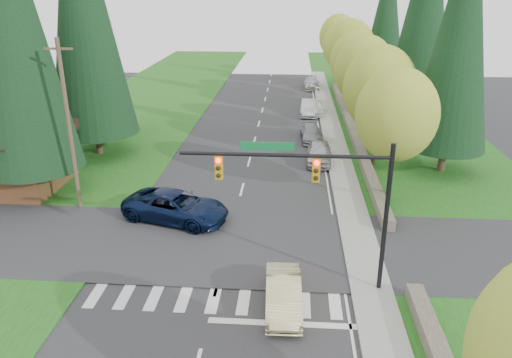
# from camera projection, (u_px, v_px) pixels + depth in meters

# --- Properties ---
(ground) EXTENTS (120.00, 120.00, 0.00)m
(ground) POSITION_uv_depth(u_px,v_px,m) (200.00, 351.00, 18.49)
(ground) COLOR #28282B
(ground) RESTS_ON ground
(grass_east) EXTENTS (14.00, 110.00, 0.06)m
(grass_east) POSITION_uv_depth(u_px,v_px,m) (426.00, 170.00, 36.15)
(grass_east) COLOR #1D4C14
(grass_east) RESTS_ON ground
(grass_west) EXTENTS (14.00, 110.00, 0.06)m
(grass_west) POSITION_uv_depth(u_px,v_px,m) (78.00, 162.00, 37.91)
(grass_west) COLOR #1D4C14
(grass_west) RESTS_ON ground
(cross_street) EXTENTS (120.00, 8.00, 0.10)m
(cross_street) POSITION_uv_depth(u_px,v_px,m) (228.00, 245.00, 25.91)
(cross_street) COLOR #28282B
(cross_street) RESTS_ON ground
(sidewalk_east) EXTENTS (1.80, 80.00, 0.13)m
(sidewalk_east) POSITION_uv_depth(u_px,v_px,m) (339.00, 159.00, 38.40)
(sidewalk_east) COLOR gray
(sidewalk_east) RESTS_ON ground
(curb_east) EXTENTS (0.20, 80.00, 0.13)m
(curb_east) POSITION_uv_depth(u_px,v_px,m) (328.00, 158.00, 38.46)
(curb_east) COLOR gray
(curb_east) RESTS_ON ground
(stone_wall_north) EXTENTS (0.70, 40.00, 0.70)m
(stone_wall_north) POSITION_uv_depth(u_px,v_px,m) (351.00, 128.00, 45.60)
(stone_wall_north) COLOR #4C4438
(stone_wall_north) RESTS_ON ground
(traffic_signal) EXTENTS (8.70, 0.37, 6.80)m
(traffic_signal) POSITION_uv_depth(u_px,v_px,m) (320.00, 184.00, 20.53)
(traffic_signal) COLOR black
(traffic_signal) RESTS_ON ground
(brown_building) EXTENTS (8.40, 8.40, 5.40)m
(brown_building) POSITION_uv_depth(u_px,v_px,m) (10.00, 141.00, 32.27)
(brown_building) COLOR #4C2D19
(brown_building) RESTS_ON ground
(utility_pole) EXTENTS (1.60, 0.24, 10.00)m
(utility_pole) POSITION_uv_depth(u_px,v_px,m) (69.00, 125.00, 28.38)
(utility_pole) COLOR #473828
(utility_pole) RESTS_ON ground
(decid_tree_0) EXTENTS (4.80, 4.80, 8.37)m
(decid_tree_0) POSITION_uv_depth(u_px,v_px,m) (397.00, 115.00, 28.79)
(decid_tree_0) COLOR #38281C
(decid_tree_0) RESTS_ON ground
(decid_tree_1) EXTENTS (5.20, 5.20, 8.80)m
(decid_tree_1) POSITION_uv_depth(u_px,v_px,m) (380.00, 88.00, 35.21)
(decid_tree_1) COLOR #38281C
(decid_tree_1) RESTS_ON ground
(decid_tree_2) EXTENTS (5.00, 5.00, 8.82)m
(decid_tree_2) POSITION_uv_depth(u_px,v_px,m) (364.00, 70.00, 41.67)
(decid_tree_2) COLOR #38281C
(decid_tree_2) RESTS_ON ground
(decid_tree_3) EXTENTS (5.00, 5.00, 8.55)m
(decid_tree_3) POSITION_uv_depth(u_px,v_px,m) (356.00, 61.00, 48.25)
(decid_tree_3) COLOR #38281C
(decid_tree_3) RESTS_ON ground
(decid_tree_4) EXTENTS (5.40, 5.40, 9.18)m
(decid_tree_4) POSITION_uv_depth(u_px,v_px,m) (350.00, 48.00, 54.59)
(decid_tree_4) COLOR #38281C
(decid_tree_4) RESTS_ON ground
(decid_tree_5) EXTENTS (4.80, 4.80, 8.30)m
(decid_tree_5) POSITION_uv_depth(u_px,v_px,m) (342.00, 45.00, 61.29)
(decid_tree_5) COLOR #38281C
(decid_tree_5) RESTS_ON ground
(decid_tree_6) EXTENTS (5.20, 5.20, 8.86)m
(decid_tree_6) POSITION_uv_depth(u_px,v_px,m) (338.00, 37.00, 67.65)
(decid_tree_6) COLOR #38281C
(decid_tree_6) RESTS_ON ground
(conifer_w_a) EXTENTS (6.12, 6.12, 19.80)m
(conifer_w_a) POSITION_uv_depth(u_px,v_px,m) (10.00, 19.00, 28.39)
(conifer_w_a) COLOR #38281C
(conifer_w_a) RESTS_ON ground
(conifer_w_b) EXTENTS (5.44, 5.44, 17.80)m
(conifer_w_b) POSITION_uv_depth(u_px,v_px,m) (2.00, 30.00, 32.68)
(conifer_w_b) COLOR #38281C
(conifer_w_b) RESTS_ON ground
(conifer_w_c) EXTENTS (6.46, 6.46, 20.80)m
(conifer_w_c) POSITION_uv_depth(u_px,v_px,m) (82.00, 4.00, 35.56)
(conifer_w_c) COLOR #38281C
(conifer_w_c) RESTS_ON ground
(conifer_w_e) EXTENTS (5.78, 5.78, 18.80)m
(conifer_w_e) POSITION_uv_depth(u_px,v_px,m) (89.00, 14.00, 41.63)
(conifer_w_e) COLOR #38281C
(conifer_w_e) RESTS_ON ground
(conifer_e_a) EXTENTS (5.44, 5.44, 17.80)m
(conifer_e_a) POSITION_uv_depth(u_px,v_px,m) (461.00, 31.00, 32.49)
(conifer_e_a) COLOR #38281C
(conifer_e_a) RESTS_ON ground
(conifer_e_b) EXTENTS (6.12, 6.12, 19.80)m
(conifer_e_b) POSITION_uv_depth(u_px,v_px,m) (426.00, 5.00, 45.04)
(conifer_e_b) COLOR #38281C
(conifer_e_b) RESTS_ON ground
(conifer_e_c) EXTENTS (5.10, 5.10, 16.80)m
(conifer_e_c) POSITION_uv_depth(u_px,v_px,m) (387.00, 14.00, 58.65)
(conifer_e_c) COLOR #38281C
(conifer_e_c) RESTS_ON ground
(sedan_champagne) EXTENTS (1.63, 4.23, 1.37)m
(sedan_champagne) POSITION_uv_depth(u_px,v_px,m) (283.00, 294.00, 20.65)
(sedan_champagne) COLOR #CBC087
(sedan_champagne) RESTS_ON ground
(suv_navy) EXTENTS (6.61, 4.44, 1.68)m
(suv_navy) POSITION_uv_depth(u_px,v_px,m) (176.00, 207.00, 28.35)
(suv_navy) COLOR #0A1633
(suv_navy) RESTS_ON ground
(parked_car_a) EXTENTS (2.02, 4.54, 1.52)m
(parked_car_a) POSITION_uv_depth(u_px,v_px,m) (319.00, 153.00, 37.49)
(parked_car_a) COLOR #ADACB1
(parked_car_a) RESTS_ON ground
(parked_car_b) EXTENTS (2.08, 4.49, 1.27)m
(parked_car_b) POSITION_uv_depth(u_px,v_px,m) (311.00, 133.00, 42.89)
(parked_car_b) COLOR gray
(parked_car_b) RESTS_ON ground
(parked_car_c) EXTENTS (1.90, 4.78, 1.55)m
(parked_car_c) POSITION_uv_depth(u_px,v_px,m) (309.00, 108.00, 50.94)
(parked_car_c) COLOR #B7B6BC
(parked_car_c) RESTS_ON ground
(parked_car_d) EXTENTS (1.72, 4.18, 1.42)m
(parked_car_d) POSITION_uv_depth(u_px,v_px,m) (316.00, 108.00, 51.24)
(parked_car_d) COLOR white
(parked_car_d) RESTS_ON ground
(parked_car_e) EXTENTS (1.96, 4.68, 1.35)m
(parked_car_e) POSITION_uv_depth(u_px,v_px,m) (312.00, 84.00, 63.72)
(parked_car_e) COLOR #AAA9AE
(parked_car_e) RESTS_ON ground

